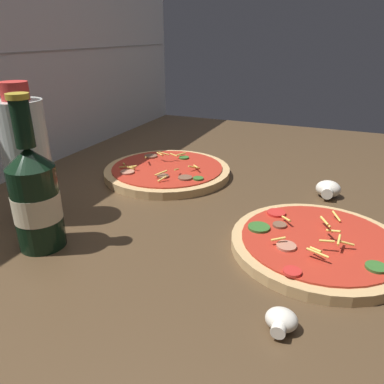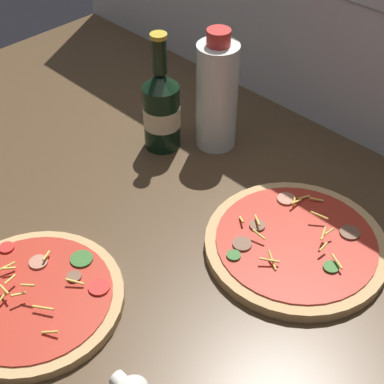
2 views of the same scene
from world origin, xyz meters
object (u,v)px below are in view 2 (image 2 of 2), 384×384
object	(u,v)px
oil_bottle	(217,95)
pizza_far	(296,244)
pizza_near	(33,299)
beer_bottle	(161,108)

from	to	relation	value
oil_bottle	pizza_far	bearing A→B (deg)	-22.44
pizza_near	pizza_far	bearing A→B (deg)	60.36
pizza_far	beer_bottle	size ratio (longest dim) A/B	1.24
pizza_near	oil_bottle	xyz separation A→B (cm)	(-8.67, 48.93, 10.26)
pizza_far	oil_bottle	bearing A→B (deg)	157.56
pizza_near	beer_bottle	world-z (taller)	beer_bottle
beer_bottle	pizza_far	bearing A→B (deg)	-6.59
pizza_near	pizza_far	xyz separation A→B (cm)	(20.89, 36.72, 0.08)
pizza_far	oil_bottle	world-z (taller)	oil_bottle
oil_bottle	pizza_near	bearing A→B (deg)	-79.95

